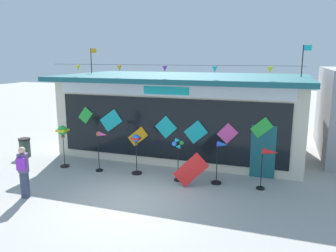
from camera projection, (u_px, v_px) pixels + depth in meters
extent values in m
plane|color=#ADAAA5|center=(130.00, 201.00, 10.61)|extent=(80.00, 80.00, 0.00)
cube|color=beige|center=(185.00, 115.00, 16.04)|extent=(10.56, 5.37, 3.43)
cube|color=#195660|center=(183.00, 77.00, 15.29)|extent=(10.96, 6.19, 0.20)
cube|color=silver|center=(166.00, 90.00, 13.23)|extent=(9.71, 0.08, 0.46)
cube|color=#19B7BC|center=(166.00, 91.00, 13.20)|extent=(1.90, 0.04, 0.32)
cube|color=black|center=(166.00, 129.00, 13.56)|extent=(9.50, 0.06, 2.49)
cube|color=#195660|center=(263.00, 152.00, 12.45)|extent=(0.90, 0.07, 2.00)
cube|color=green|center=(86.00, 115.00, 14.62)|extent=(0.74, 0.03, 0.76)
cube|color=#19B7BC|center=(111.00, 121.00, 14.25)|extent=(1.07, 0.03, 1.01)
cube|color=orange|center=(138.00, 136.00, 13.98)|extent=(0.92, 0.03, 0.87)
cube|color=#19B7BC|center=(166.00, 127.00, 13.48)|extent=(0.93, 0.03, 0.93)
cube|color=#19B7BC|center=(196.00, 132.00, 13.11)|extent=(0.97, 0.03, 0.96)
cube|color=#EA4CA3|center=(227.00, 133.00, 12.70)|extent=(0.82, 0.03, 0.83)
cube|color=green|center=(262.00, 128.00, 12.25)|extent=(0.82, 0.03, 0.80)
cylinder|color=black|center=(165.00, 65.00, 12.87)|extent=(10.13, 0.01, 0.01)
cone|color=yellow|center=(78.00, 68.00, 14.15)|extent=(0.20, 0.20, 0.22)
cone|color=orange|center=(119.00, 68.00, 13.53)|extent=(0.20, 0.20, 0.22)
cone|color=purple|center=(165.00, 69.00, 12.90)|extent=(0.20, 0.20, 0.22)
cone|color=#19B7BC|center=(215.00, 69.00, 12.28)|extent=(0.20, 0.20, 0.22)
cone|color=yellow|center=(270.00, 70.00, 11.66)|extent=(0.20, 0.20, 0.22)
cylinder|color=black|center=(91.00, 61.00, 17.14)|extent=(0.04, 0.04, 1.25)
cube|color=orange|center=(93.00, 51.00, 16.99)|extent=(0.32, 0.02, 0.22)
cylinder|color=black|center=(302.00, 61.00, 13.91)|extent=(0.04, 0.04, 1.30)
cube|color=#19B7BC|center=(308.00, 48.00, 13.75)|extent=(0.32, 0.02, 0.22)
cylinder|color=black|center=(65.00, 166.00, 13.88)|extent=(0.37, 0.37, 0.06)
cylinder|color=black|center=(64.00, 151.00, 13.75)|extent=(0.03, 0.03, 1.34)
sphere|color=green|center=(63.00, 130.00, 13.57)|extent=(0.39, 0.39, 0.39)
cube|color=yellow|center=(63.00, 130.00, 13.57)|extent=(0.40, 0.40, 0.09)
cube|color=brown|center=(63.00, 136.00, 13.62)|extent=(0.10, 0.10, 0.10)
cylinder|color=black|center=(99.00, 170.00, 13.35)|extent=(0.28, 0.28, 0.06)
cylinder|color=black|center=(99.00, 153.00, 13.21)|extent=(0.03, 0.03, 1.51)
cone|color=#EA4CA3|center=(103.00, 134.00, 12.98)|extent=(0.48, 0.28, 0.19)
cylinder|color=orange|center=(98.00, 134.00, 13.05)|extent=(0.03, 0.16, 0.16)
cylinder|color=black|center=(137.00, 173.00, 13.04)|extent=(0.40, 0.40, 0.06)
cylinder|color=black|center=(137.00, 158.00, 12.91)|extent=(0.03, 0.03, 1.27)
sphere|color=blue|center=(136.00, 138.00, 12.76)|extent=(0.30, 0.30, 0.30)
cube|color=red|center=(136.00, 138.00, 12.76)|extent=(0.31, 0.31, 0.07)
cube|color=brown|center=(136.00, 144.00, 12.80)|extent=(0.10, 0.10, 0.10)
cylinder|color=black|center=(178.00, 180.00, 12.31)|extent=(0.29, 0.29, 0.06)
cylinder|color=black|center=(178.00, 162.00, 12.18)|extent=(0.03, 0.03, 1.42)
cylinder|color=black|center=(178.00, 143.00, 12.00)|extent=(0.06, 0.04, 0.06)
cone|color=green|center=(181.00, 144.00, 11.96)|extent=(0.16, 0.17, 0.16)
cone|color=#19B7BC|center=(178.00, 140.00, 11.97)|extent=(0.17, 0.16, 0.16)
cone|color=blue|center=(175.00, 143.00, 12.03)|extent=(0.16, 0.17, 0.16)
cone|color=#19B7BC|center=(178.00, 146.00, 12.02)|extent=(0.17, 0.16, 0.16)
cylinder|color=black|center=(216.00, 183.00, 12.03)|extent=(0.36, 0.36, 0.06)
cylinder|color=black|center=(217.00, 164.00, 11.89)|extent=(0.03, 0.03, 1.47)
cone|color=blue|center=(223.00, 144.00, 11.68)|extent=(0.41, 0.28, 0.20)
cylinder|color=purple|center=(217.00, 144.00, 11.74)|extent=(0.03, 0.16, 0.16)
cylinder|color=black|center=(260.00, 188.00, 11.53)|extent=(0.28, 0.28, 0.06)
cylinder|color=black|center=(261.00, 170.00, 11.40)|extent=(0.03, 0.03, 1.34)
cone|color=red|center=(271.00, 152.00, 11.19)|extent=(0.54, 0.28, 0.22)
cylinder|color=#19B7BC|center=(263.00, 151.00, 11.27)|extent=(0.03, 0.16, 0.16)
cylinder|color=#333D56|center=(25.00, 184.00, 10.80)|extent=(0.28, 0.28, 0.86)
cylinder|color=#604C7F|center=(23.00, 163.00, 10.65)|extent=(0.34, 0.34, 0.60)
sphere|color=beige|center=(22.00, 150.00, 10.56)|extent=(0.22, 0.22, 0.22)
cube|color=purple|center=(21.00, 164.00, 10.45)|extent=(0.30, 0.26, 0.38)
cylinder|color=#2D4238|center=(25.00, 148.00, 15.22)|extent=(0.48, 0.48, 0.77)
cylinder|color=black|center=(24.00, 139.00, 15.13)|extent=(0.52, 0.52, 0.08)
cube|color=red|center=(191.00, 170.00, 11.58)|extent=(1.25, 0.22, 1.25)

